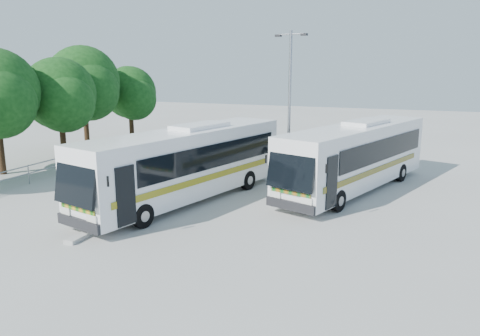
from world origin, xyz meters
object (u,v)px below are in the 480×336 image
at_px(coach_adjacent, 356,155).
at_px(tree_far_e, 131,93).
at_px(tree_far_d, 84,82).
at_px(coach_main, 186,163).
at_px(tree_far_c, 60,94).
at_px(lamppost, 290,99).

bearing_deg(coach_adjacent, tree_far_e, 174.19).
relative_size(tree_far_d, coach_main, 0.62).
bearing_deg(tree_far_e, tree_far_d, -98.63).
distance_m(tree_far_c, lamppost, 14.23).
bearing_deg(coach_main, tree_far_e, 146.42).
bearing_deg(tree_far_e, coach_adjacent, -24.61).
relative_size(coach_adjacent, lamppost, 1.49).
height_order(coach_main, lamppost, lamppost).
distance_m(tree_far_c, coach_adjacent, 18.09).
distance_m(coach_main, coach_adjacent, 8.21).
height_order(tree_far_d, tree_far_e, tree_far_d).
bearing_deg(coach_adjacent, coach_main, -126.72).
xyz_separation_m(tree_far_c, lamppost, (14.20, 1.03, 0.00)).
bearing_deg(tree_far_e, coach_main, -48.31).
height_order(tree_far_c, coach_adjacent, tree_far_c).
distance_m(tree_far_c, tree_far_e, 8.22).
bearing_deg(coach_main, tree_far_d, 159.91).
distance_m(tree_far_c, tree_far_d, 3.93).
xyz_separation_m(coach_main, lamppost, (3.05, 5.91, 2.51)).
relative_size(tree_far_e, coach_main, 0.50).
xyz_separation_m(tree_far_c, tree_far_d, (-1.19, 3.70, 0.56)).
xyz_separation_m(tree_far_d, tree_far_e, (0.68, 4.50, -0.93)).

